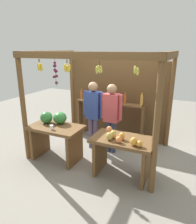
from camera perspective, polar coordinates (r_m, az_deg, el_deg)
ground_plane at (r=4.86m, az=0.94°, el=-10.80°), size 12.00×12.00×0.00m
market_stall at (r=4.76m, az=2.92°, el=5.56°), size 2.75×1.98×2.23m
fruit_counter_left at (r=4.42m, az=-11.69°, el=-5.15°), size 1.10×0.64×1.00m
fruit_counter_right at (r=3.78m, az=6.67°, el=-10.04°), size 1.10×0.64×0.90m
bottle_shelf_unit at (r=5.20m, az=3.15°, el=0.33°), size 1.76×0.22×1.33m
vendor_man at (r=4.67m, az=-1.34°, el=0.60°), size 0.48×0.21×1.58m
vendor_woman at (r=4.50m, az=3.74°, el=-0.21°), size 0.48×0.21×1.57m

